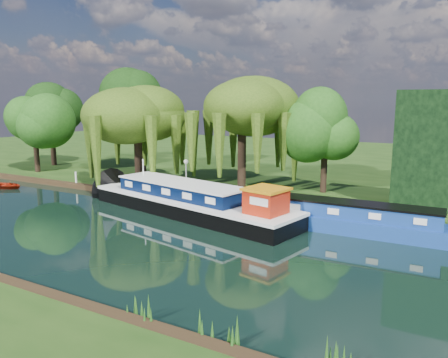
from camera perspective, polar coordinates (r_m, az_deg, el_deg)
The scene contains 15 objects.
ground at distance 28.74m, azimuth -17.65°, elevation -5.92°, with size 120.00×120.00×0.00m, color black.
far_bank at distance 57.00m, azimuth 8.01°, elevation 2.59°, with size 120.00×52.00×0.45m, color #19370F.
dutch_barge at distance 30.14m, azimuth -4.32°, elevation -2.99°, with size 17.11×7.13×3.52m.
narrowboat at distance 27.21m, azimuth 16.85°, elevation -5.26°, with size 13.45×2.62×1.95m.
red_dinghy at distance 43.67m, azimuth -26.48°, elevation -1.06°, with size 2.27×3.17×0.66m, color #A01F0B.
willow_left at distance 38.78m, azimuth -11.29°, elevation 7.91°, with size 6.72×6.72×8.05m.
willow_right at distance 36.10m, azimuth 2.38°, elevation 8.37°, with size 6.89×6.89×8.39m.
tree_far_left at distance 48.65m, azimuth -23.57°, elevation 7.02°, with size 4.77×4.77×7.68m.
tree_far_back at distance 53.04m, azimuth -21.70°, elevation 7.95°, with size 4.95×4.95×8.33m.
tree_far_mid at distance 45.52m, azimuth -10.80°, elevation 9.22°, with size 5.87×5.87×9.61m.
tree_far_right at distance 35.45m, azimuth 13.11°, elevation 6.14°, with size 4.36×4.36×7.14m.
conifer_hedge at distance 32.89m, azimuth 26.70°, elevation 3.38°, with size 6.00×3.00×8.00m, color black.
lamppost at distance 35.73m, azimuth -4.98°, elevation 1.63°, with size 0.36×0.36×2.56m.
mooring_posts at distance 34.88m, azimuth -8.24°, elevation -1.10°, with size 19.16×0.16×1.00m.
reeds_near at distance 18.94m, azimuth -20.16°, elevation -12.85°, with size 33.70×1.50×1.10m.
Camera 1 is at (20.39, -18.69, 7.80)m, focal length 35.00 mm.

